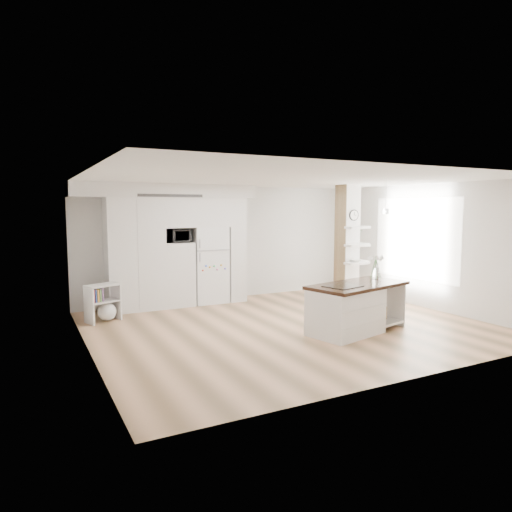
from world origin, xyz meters
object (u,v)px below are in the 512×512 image
(bookshelf, at_px, (104,305))
(floor_plant_a, at_px, (378,292))
(kitchen_island, at_px, (350,308))
(refrigerator, at_px, (208,265))

(bookshelf, bearing_deg, floor_plant_a, -31.54)
(kitchen_island, distance_m, floor_plant_a, 2.95)
(kitchen_island, bearing_deg, refrigerator, 95.36)
(refrigerator, relative_size, kitchen_island, 0.85)
(refrigerator, distance_m, floor_plant_a, 4.00)
(kitchen_island, relative_size, bookshelf, 2.83)
(bookshelf, height_order, floor_plant_a, bookshelf)
(kitchen_island, xyz_separation_m, floor_plant_a, (2.31, 1.82, -0.22))
(refrigerator, distance_m, kitchen_island, 3.82)
(refrigerator, distance_m, bookshelf, 2.62)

